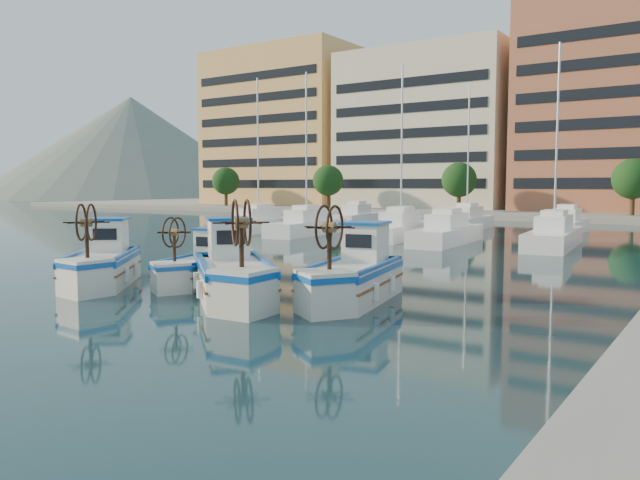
# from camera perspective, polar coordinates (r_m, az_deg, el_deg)

# --- Properties ---
(ground) EXTENTS (300.00, 300.00, 0.00)m
(ground) POSITION_cam_1_polar(r_m,az_deg,el_deg) (20.03, -7.05, -5.21)
(ground) COLOR #1B3D46
(ground) RESTS_ON ground
(hill_west) EXTENTS (180.00, 180.00, 60.00)m
(hill_west) POSITION_cam_1_polar(r_m,az_deg,el_deg) (197.49, -16.72, 3.76)
(hill_west) COLOR slate
(hill_west) RESTS_ON ground
(yacht_marina) EXTENTS (38.38, 22.62, 11.50)m
(yacht_marina) POSITION_cam_1_polar(r_m,az_deg,el_deg) (45.07, 14.16, 1.02)
(yacht_marina) COLOR white
(yacht_marina) RESTS_ON ground
(fishing_boat_a) EXTENTS (4.40, 4.71, 2.97)m
(fishing_boat_a) POSITION_cam_1_polar(r_m,az_deg,el_deg) (23.56, -19.23, -1.91)
(fishing_boat_a) COLOR silver
(fishing_boat_a) RESTS_ON ground
(fishing_boat_b) EXTENTS (2.60, 4.13, 2.50)m
(fishing_boat_b) POSITION_cam_1_polar(r_m,az_deg,el_deg) (22.84, -10.88, -2.25)
(fishing_boat_b) COLOR silver
(fishing_boat_b) RESTS_ON ground
(fishing_boat_c) EXTENTS (5.00, 4.76, 3.17)m
(fishing_boat_c) POSITION_cam_1_polar(r_m,az_deg,el_deg) (19.58, -7.96, -2.86)
(fishing_boat_c) COLOR silver
(fishing_boat_c) RESTS_ON ground
(fishing_boat_d) EXTENTS (2.87, 4.98, 3.02)m
(fishing_boat_d) POSITION_cam_1_polar(r_m,az_deg,el_deg) (19.21, 3.12, -3.10)
(fishing_boat_d) COLOR silver
(fishing_boat_d) RESTS_ON ground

